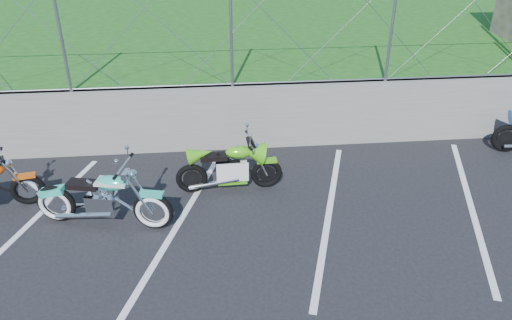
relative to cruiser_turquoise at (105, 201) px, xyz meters
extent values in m
plane|color=black|center=(1.11, -1.03, -0.44)|extent=(90.00, 90.00, 0.00)
cube|color=slate|center=(1.11, 2.47, 0.21)|extent=(30.00, 0.22, 1.30)
cube|color=#1A4F15|center=(1.11, 12.47, 0.21)|extent=(30.00, 20.00, 1.30)
cylinder|color=gray|center=(1.11, 2.47, 0.91)|extent=(28.00, 0.03, 0.03)
cube|color=silver|center=(-1.29, -0.03, -0.43)|extent=(1.49, 4.31, 0.01)
cube|color=silver|center=(1.11, -0.03, -0.43)|extent=(1.49, 4.31, 0.01)
cube|color=silver|center=(3.51, -0.03, -0.43)|extent=(1.49, 4.31, 0.01)
cube|color=silver|center=(5.91, -0.03, -0.43)|extent=(1.49, 4.31, 0.01)
torus|color=black|center=(-0.79, 0.18, -0.12)|extent=(0.64, 0.25, 0.64)
torus|color=black|center=(0.73, -0.17, -0.12)|extent=(0.64, 0.25, 0.64)
cube|color=silver|center=(-0.04, 0.01, -0.05)|extent=(0.49, 0.36, 0.33)
ellipsoid|color=#2FBF9F|center=(0.16, -0.04, 0.33)|extent=(0.55, 0.34, 0.22)
cube|color=black|center=(-0.29, 0.07, 0.27)|extent=(0.52, 0.33, 0.09)
cube|color=#2FBF9F|center=(0.73, -0.17, 0.18)|extent=(0.39, 0.22, 0.06)
cylinder|color=silver|center=(0.37, -0.09, 0.64)|extent=(0.18, 0.68, 0.03)
torus|color=black|center=(-1.38, 0.72, -0.16)|extent=(0.56, 0.21, 0.55)
cube|color=#CF510C|center=(-1.38, 0.72, 0.09)|extent=(0.36, 0.20, 0.05)
torus|color=black|center=(1.30, 0.82, -0.17)|extent=(0.55, 0.12, 0.55)
torus|color=black|center=(2.59, 0.87, -0.17)|extent=(0.55, 0.12, 0.55)
cube|color=black|center=(1.93, 0.84, -0.07)|extent=(0.43, 0.27, 0.31)
ellipsoid|color=#53BC17|center=(2.13, 0.85, 0.29)|extent=(0.49, 0.24, 0.21)
cube|color=black|center=(1.69, 0.84, 0.23)|extent=(0.46, 0.23, 0.08)
cube|color=#53BC17|center=(2.59, 0.87, 0.09)|extent=(0.35, 0.15, 0.05)
cylinder|color=silver|center=(2.28, 0.86, 0.50)|extent=(0.05, 0.66, 0.03)
torus|color=black|center=(7.47, 1.74, -0.15)|extent=(0.59, 0.25, 0.58)
camera|label=1|loc=(1.68, -6.57, 4.20)|focal=35.00mm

